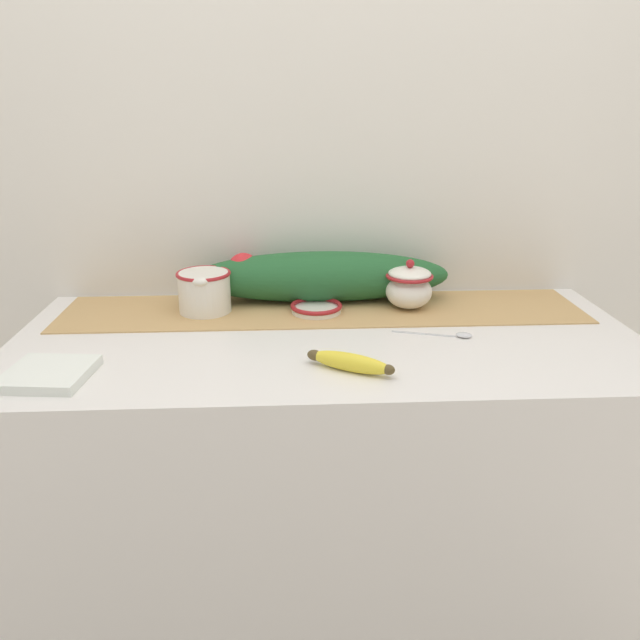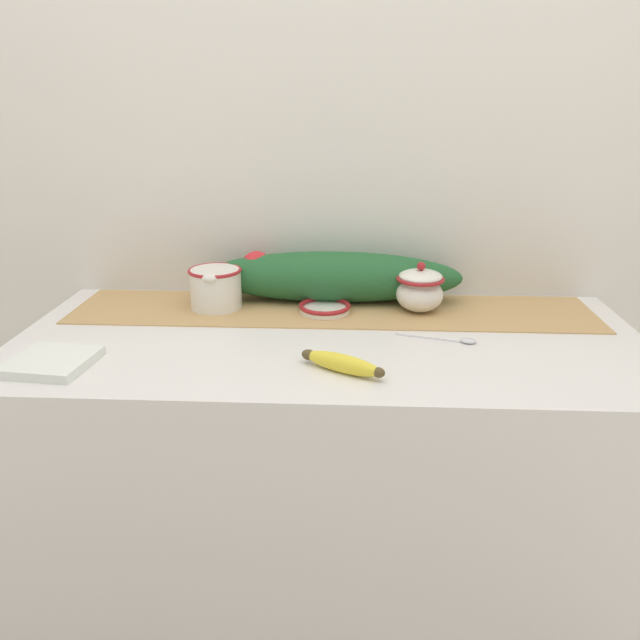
# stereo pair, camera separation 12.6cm
# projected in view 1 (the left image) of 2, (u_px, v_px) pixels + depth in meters

# --- Properties ---
(countertop) EXTENTS (1.32, 0.61, 0.93)m
(countertop) POSITION_uv_depth(u_px,v_px,m) (327.00, 520.00, 1.47)
(countertop) COLOR silver
(countertop) RESTS_ON ground_plane
(back_wall) EXTENTS (2.12, 0.04, 2.40)m
(back_wall) POSITION_uv_depth(u_px,v_px,m) (319.00, 187.00, 1.53)
(back_wall) COLOR silver
(back_wall) RESTS_ON ground_plane
(table_runner) EXTENTS (1.22, 0.25, 0.00)m
(table_runner) POSITION_uv_depth(u_px,v_px,m) (323.00, 310.00, 1.47)
(table_runner) COLOR tan
(table_runner) RESTS_ON countertop
(cream_pitcher) EXTENTS (0.13, 0.14, 0.10)m
(cream_pitcher) POSITION_uv_depth(u_px,v_px,m) (204.00, 290.00, 1.44)
(cream_pitcher) COLOR white
(cream_pitcher) RESTS_ON countertop
(sugar_bowl) EXTENTS (0.11, 0.11, 0.12)m
(sugar_bowl) POSITION_uv_depth(u_px,v_px,m) (409.00, 286.00, 1.46)
(sugar_bowl) COLOR white
(sugar_bowl) RESTS_ON countertop
(small_dish) EXTENTS (0.12, 0.12, 0.02)m
(small_dish) POSITION_uv_depth(u_px,v_px,m) (316.00, 308.00, 1.45)
(small_dish) COLOR white
(small_dish) RESTS_ON countertop
(banana) EXTENTS (0.16, 0.11, 0.03)m
(banana) POSITION_uv_depth(u_px,v_px,m) (350.00, 362.00, 1.14)
(banana) COLOR yellow
(banana) RESTS_ON countertop
(spoon) EXTENTS (0.17, 0.06, 0.01)m
(spoon) POSITION_uv_depth(u_px,v_px,m) (457.00, 335.00, 1.31)
(spoon) COLOR silver
(spoon) RESTS_ON countertop
(napkin_stack) EXTENTS (0.16, 0.16, 0.02)m
(napkin_stack) POSITION_uv_depth(u_px,v_px,m) (48.00, 374.00, 1.11)
(napkin_stack) COLOR white
(napkin_stack) RESTS_ON countertop
(poinsettia_garland) EXTENTS (0.62, 0.13, 0.12)m
(poinsettia_garland) POSITION_uv_depth(u_px,v_px,m) (320.00, 276.00, 1.51)
(poinsettia_garland) COLOR #235B2D
(poinsettia_garland) RESTS_ON countertop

